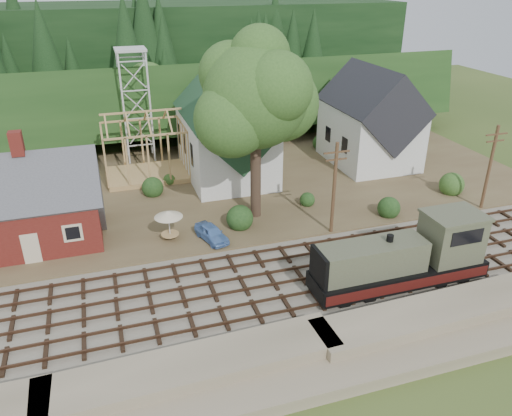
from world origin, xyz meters
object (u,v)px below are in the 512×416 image
object	(u,v)px
car_blue	(212,233)
car_green	(5,224)
patio_set	(168,215)
locomotive	(406,259)
car_red	(387,164)

from	to	relation	value
car_blue	car_green	distance (m)	17.35
car_blue	patio_set	size ratio (longest dim) A/B	1.46
locomotive	car_red	xyz separation A→B (m)	(10.41, 19.45, -1.33)
car_green	car_red	xyz separation A→B (m)	(37.61, 2.74, -0.06)
car_green	locomotive	bearing A→B (deg)	-113.11
locomotive	car_blue	world-z (taller)	locomotive
car_red	patio_set	xyz separation A→B (m)	(-24.82, -8.47, 1.60)
locomotive	patio_set	bearing A→B (deg)	142.69
car_red	locomotive	bearing A→B (deg)	141.00
car_blue	patio_set	world-z (taller)	patio_set
car_blue	locomotive	bearing A→B (deg)	-58.36
car_green	patio_set	size ratio (longest dim) A/B	1.44
car_red	patio_set	distance (m)	26.28
car_blue	car_red	size ratio (longest dim) A/B	0.96
locomotive	car_blue	size ratio (longest dim) A/B	3.34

